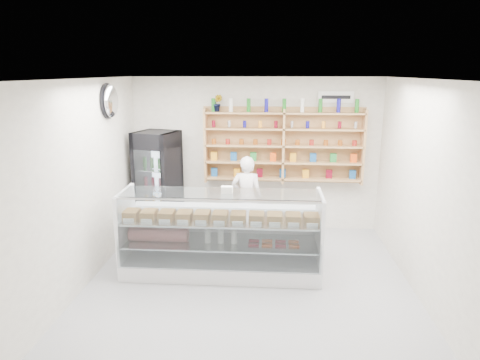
{
  "coord_description": "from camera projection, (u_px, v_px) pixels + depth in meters",
  "views": [
    {
      "loc": [
        0.28,
        -5.25,
        2.89
      ],
      "look_at": [
        -0.17,
        0.9,
        1.32
      ],
      "focal_mm": 32.0,
      "sensor_mm": 36.0,
      "label": 1
    }
  ],
  "objects": [
    {
      "name": "display_counter",
      "position": [
        221.0,
        251.0,
        6.25
      ],
      "size": [
        2.85,
        0.85,
        1.24
      ],
      "color": "white",
      "rests_on": "floor"
    },
    {
      "name": "security_mirror",
      "position": [
        111.0,
        101.0,
        6.52
      ],
      "size": [
        0.15,
        0.5,
        0.5
      ],
      "primitive_type": "ellipsoid",
      "color": "silver",
      "rests_on": "left_wall"
    },
    {
      "name": "room",
      "position": [
        248.0,
        191.0,
        5.46
      ],
      "size": [
        5.0,
        5.0,
        5.0
      ],
      "color": "#9B9A9F",
      "rests_on": "ground"
    },
    {
      "name": "wall_sign",
      "position": [
        336.0,
        97.0,
        7.49
      ],
      "size": [
        0.62,
        0.03,
        0.2
      ],
      "primitive_type": "cube",
      "color": "white",
      "rests_on": "back_wall"
    },
    {
      "name": "potted_plant",
      "position": [
        218.0,
        103.0,
        7.54
      ],
      "size": [
        0.18,
        0.16,
        0.3
      ],
      "primitive_type": "imported",
      "rotation": [
        0.0,
        0.0,
        -0.14
      ],
      "color": "#1E6626",
      "rests_on": "wall_shelving"
    },
    {
      "name": "wall_shelving",
      "position": [
        283.0,
        146.0,
        7.64
      ],
      "size": [
        2.84,
        0.28,
        1.33
      ],
      "color": "tan",
      "rests_on": "back_wall"
    },
    {
      "name": "drinks_cooler",
      "position": [
        158.0,
        183.0,
        7.66
      ],
      "size": [
        0.83,
        0.82,
        1.87
      ],
      "rotation": [
        0.0,
        0.0,
        -0.29
      ],
      "color": "black",
      "rests_on": "floor"
    },
    {
      "name": "shop_worker",
      "position": [
        247.0,
        198.0,
        7.48
      ],
      "size": [
        0.57,
        0.4,
        1.49
      ],
      "primitive_type": "imported",
      "rotation": [
        0.0,
        0.0,
        3.06
      ],
      "color": "white",
      "rests_on": "floor"
    }
  ]
}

